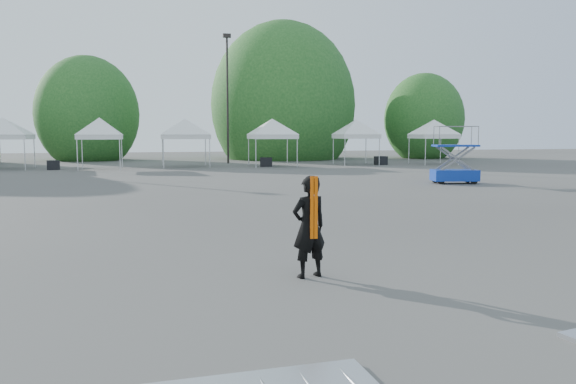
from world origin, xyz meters
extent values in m
plane|color=#474442|center=(0.00, 0.00, 0.00)|extent=(120.00, 120.00, 0.00)
cylinder|color=black|center=(3.00, 32.00, 4.75)|extent=(0.16, 0.16, 9.50)
cube|color=black|center=(3.00, 32.00, 9.65)|extent=(0.60, 0.25, 0.30)
cylinder|color=#382314|center=(-8.00, 40.00, 1.14)|extent=(0.36, 0.36, 2.27)
ellipsoid|color=#1B511C|center=(-8.00, 40.00, 3.94)|extent=(4.16, 4.16, 4.78)
cylinder|color=#382314|center=(9.00, 39.00, 1.40)|extent=(0.36, 0.36, 2.80)
ellipsoid|color=#1B511C|center=(9.00, 39.00, 4.85)|extent=(5.12, 5.12, 5.89)
cylinder|color=#382314|center=(22.00, 37.00, 1.05)|extent=(0.36, 0.36, 2.10)
ellipsoid|color=#1B511C|center=(22.00, 37.00, 3.64)|extent=(3.84, 3.84, 4.42)
cylinder|color=silver|center=(-10.51, 27.10, 1.00)|extent=(0.06, 0.06, 2.00)
cylinder|color=silver|center=(-10.51, 30.15, 1.00)|extent=(0.06, 0.06, 2.00)
cube|color=white|center=(-12.04, 28.62, 2.08)|extent=(3.25, 3.25, 0.30)
pyramid|color=white|center=(-12.04, 28.62, 3.33)|extent=(4.59, 4.59, 1.10)
cylinder|color=silver|center=(-7.23, 25.80, 1.00)|extent=(0.06, 0.06, 2.00)
cylinder|color=silver|center=(-4.69, 25.80, 1.00)|extent=(0.06, 0.06, 2.00)
cylinder|color=silver|center=(-7.23, 28.34, 1.00)|extent=(0.06, 0.06, 2.00)
cylinder|color=silver|center=(-4.69, 28.34, 1.00)|extent=(0.06, 0.06, 2.00)
cube|color=white|center=(-5.96, 27.07, 2.08)|extent=(2.74, 2.74, 0.30)
pyramid|color=white|center=(-5.96, 27.07, 3.33)|extent=(3.88, 3.88, 1.10)
cylinder|color=silver|center=(-1.98, 26.84, 1.00)|extent=(0.06, 0.06, 2.00)
cylinder|color=silver|center=(1.07, 26.84, 1.00)|extent=(0.06, 0.06, 2.00)
cylinder|color=silver|center=(-1.98, 29.88, 1.00)|extent=(0.06, 0.06, 2.00)
cylinder|color=silver|center=(1.07, 29.88, 1.00)|extent=(0.06, 0.06, 2.00)
cube|color=white|center=(-0.45, 28.36, 2.08)|extent=(3.25, 3.25, 0.30)
pyramid|color=white|center=(-0.45, 28.36, 3.33)|extent=(4.59, 4.59, 1.10)
cylinder|color=silver|center=(4.05, 25.87, 1.00)|extent=(0.06, 0.06, 2.00)
cylinder|color=silver|center=(6.91, 25.87, 1.00)|extent=(0.06, 0.06, 2.00)
cylinder|color=silver|center=(4.05, 28.73, 1.00)|extent=(0.06, 0.06, 2.00)
cylinder|color=silver|center=(6.91, 28.73, 1.00)|extent=(0.06, 0.06, 2.00)
cube|color=white|center=(5.48, 27.30, 2.08)|extent=(3.06, 3.06, 0.30)
pyramid|color=white|center=(5.48, 27.30, 3.33)|extent=(4.33, 4.33, 1.10)
cylinder|color=silver|center=(10.69, 26.87, 1.00)|extent=(0.06, 0.06, 2.00)
cylinder|color=silver|center=(13.34, 26.87, 1.00)|extent=(0.06, 0.06, 2.00)
cylinder|color=silver|center=(10.69, 29.51, 1.00)|extent=(0.06, 0.06, 2.00)
cylinder|color=silver|center=(13.34, 29.51, 1.00)|extent=(0.06, 0.06, 2.00)
cube|color=white|center=(12.02, 28.19, 2.08)|extent=(2.84, 2.84, 0.30)
pyramid|color=white|center=(12.02, 28.19, 3.33)|extent=(4.02, 4.02, 1.10)
cylinder|color=silver|center=(16.46, 25.85, 1.00)|extent=(0.06, 0.06, 2.00)
cylinder|color=silver|center=(19.13, 25.85, 1.00)|extent=(0.06, 0.06, 2.00)
cylinder|color=silver|center=(16.46, 28.52, 1.00)|extent=(0.06, 0.06, 2.00)
cylinder|color=silver|center=(19.13, 28.52, 1.00)|extent=(0.06, 0.06, 2.00)
cube|color=white|center=(17.80, 27.18, 2.08)|extent=(2.87, 2.87, 0.30)
pyramid|color=white|center=(17.80, 27.18, 3.33)|extent=(4.06, 4.06, 1.10)
imported|color=black|center=(-0.31, -2.60, 0.83)|extent=(0.69, 0.55, 1.65)
cube|color=#EC5804|center=(-0.31, -2.76, 1.16)|extent=(0.13, 0.02, 0.99)
cube|color=#0B339A|center=(10.90, 12.21, 0.38)|extent=(2.21, 1.40, 0.51)
cube|color=#0B339A|center=(10.90, 12.21, 1.75)|extent=(2.12, 1.34, 0.09)
cylinder|color=black|center=(10.06, 11.94, 0.15)|extent=(0.33, 0.19, 0.31)
cylinder|color=black|center=(11.57, 11.64, 0.15)|extent=(0.33, 0.19, 0.31)
cylinder|color=black|center=(10.23, 12.77, 0.15)|extent=(0.33, 0.19, 0.31)
cylinder|color=black|center=(11.74, 12.48, 0.15)|extent=(0.33, 0.19, 0.31)
cube|color=black|center=(-8.86, 27.07, 0.30)|extent=(0.86, 0.72, 0.60)
cube|color=black|center=(5.00, 27.12, 0.32)|extent=(0.92, 0.77, 0.64)
cube|color=black|center=(13.67, 27.36, 0.32)|extent=(0.95, 0.83, 0.63)
camera|label=1|loc=(-2.74, -11.17, 2.33)|focal=35.00mm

